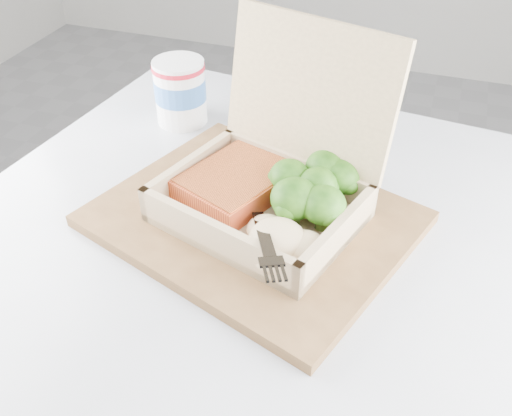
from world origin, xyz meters
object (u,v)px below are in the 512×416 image
(cafe_table, at_px, (258,336))
(paper_cup, at_px, (180,90))
(takeout_container, at_px, (276,169))
(serving_tray, at_px, (253,219))

(cafe_table, height_order, paper_cup, paper_cup)
(cafe_table, relative_size, paper_cup, 8.41)
(cafe_table, bearing_deg, takeout_container, 84.10)
(serving_tray, bearing_deg, cafe_table, -56.80)
(takeout_container, distance_m, paper_cup, 0.27)
(serving_tray, relative_size, takeout_container, 1.30)
(cafe_table, distance_m, paper_cup, 0.38)
(serving_tray, distance_m, paper_cup, 0.28)
(takeout_container, relative_size, paper_cup, 2.74)
(cafe_table, height_order, takeout_container, takeout_container)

